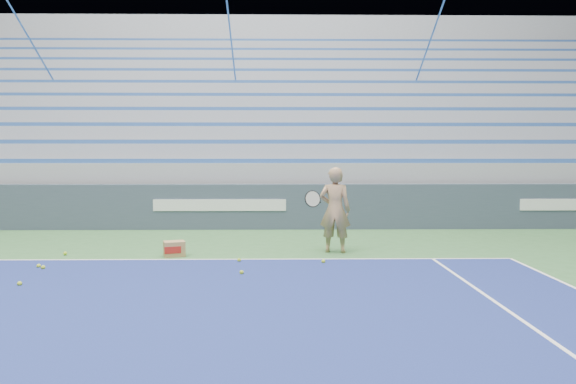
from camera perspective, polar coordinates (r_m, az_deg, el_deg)
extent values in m
cube|color=white|center=(9.92, -9.27, -6.77)|extent=(10.97, 0.05, 0.00)
cube|color=#384455|center=(13.78, -6.89, -1.48)|extent=(30.00, 0.30, 1.10)
cube|color=white|center=(13.62, -6.96, -1.34)|extent=(3.20, 0.02, 0.28)
cube|color=#9A9CA2|center=(18.30, -5.41, -0.12)|extent=(30.00, 8.50, 1.10)
cube|color=#9A9CA2|center=(18.26, -5.43, 2.38)|extent=(30.00, 8.50, 0.50)
cube|color=#2A5299|center=(14.39, -6.64, 3.16)|extent=(29.60, 0.42, 0.11)
cube|color=#9A9CA2|center=(18.68, -5.34, 3.95)|extent=(30.00, 7.65, 0.50)
cube|color=#2A5299|center=(15.24, -6.34, 5.09)|extent=(29.60, 0.42, 0.11)
cube|color=#9A9CA2|center=(19.11, -5.25, 5.45)|extent=(30.00, 6.80, 0.50)
cube|color=#2A5299|center=(16.10, -6.07, 6.81)|extent=(29.60, 0.42, 0.11)
cube|color=#9A9CA2|center=(19.55, -5.16, 6.89)|extent=(30.00, 5.95, 0.50)
cube|color=#2A5299|center=(16.98, -5.82, 8.35)|extent=(29.60, 0.42, 0.11)
cube|color=#9A9CA2|center=(20.00, -5.08, 8.26)|extent=(30.00, 5.10, 0.50)
cube|color=#2A5299|center=(17.87, -5.60, 9.75)|extent=(29.60, 0.42, 0.11)
cube|color=#9A9CA2|center=(20.47, -5.00, 9.57)|extent=(30.00, 4.25, 0.50)
cube|color=#2A5299|center=(18.77, -5.39, 11.01)|extent=(29.60, 0.42, 0.11)
cube|color=#9A9CA2|center=(20.94, -4.93, 10.81)|extent=(30.00, 3.40, 0.50)
cube|color=#2A5299|center=(19.67, -5.21, 12.15)|extent=(29.60, 0.42, 0.11)
cube|color=#9A9CA2|center=(21.43, -4.85, 12.01)|extent=(30.00, 2.55, 0.50)
cube|color=#2A5299|center=(20.59, -5.03, 13.20)|extent=(29.60, 0.42, 0.11)
cube|color=#9A9CA2|center=(21.92, -4.78, 13.15)|extent=(30.00, 1.70, 0.50)
cube|color=#2A5299|center=(21.51, -4.88, 14.15)|extent=(29.60, 0.42, 0.11)
cube|color=#9A9CA2|center=(22.42, -4.72, 14.24)|extent=(30.00, 0.85, 0.50)
cube|color=#2A5299|center=(22.43, -4.73, 15.03)|extent=(29.60, 0.42, 0.11)
cube|color=#9A9CA2|center=(22.86, -4.56, 8.48)|extent=(31.00, 0.40, 7.30)
cylinder|color=#3166AE|center=(19.84, -23.42, 11.61)|extent=(0.05, 8.53, 5.04)
cylinder|color=#3166AE|center=(18.46, -5.50, 12.52)|extent=(0.05, 8.53, 5.04)
cylinder|color=#3166AE|center=(18.96, 13.33, 12.20)|extent=(0.05, 8.53, 5.04)
imported|color=tan|center=(10.48, 4.79, -1.83)|extent=(0.65, 0.49, 1.60)
cylinder|color=black|center=(10.19, 2.98, -1.13)|extent=(0.12, 0.27, 0.08)
cylinder|color=beige|center=(9.90, 2.51, -0.70)|extent=(0.29, 0.16, 0.28)
torus|color=black|center=(9.90, 2.51, -0.70)|extent=(0.31, 0.18, 0.30)
cube|color=#9F7C4D|center=(10.34, -11.48, -5.67)|extent=(0.43, 0.37, 0.27)
cube|color=#B21E19|center=(10.20, -11.63, -5.81)|extent=(0.28, 0.10, 0.12)
sphere|color=#B3CF2A|center=(9.66, -4.99, -6.91)|extent=(0.07, 0.07, 0.07)
sphere|color=#B3CF2A|center=(8.69, -4.74, -8.15)|extent=(0.07, 0.07, 0.07)
sphere|color=#B3CF2A|center=(9.99, -24.00, -6.87)|extent=(0.07, 0.07, 0.07)
sphere|color=#B3CF2A|center=(9.83, -23.62, -7.04)|extent=(0.07, 0.07, 0.07)
sphere|color=#B3CF2A|center=(9.53, 3.62, -7.05)|extent=(0.07, 0.07, 0.07)
sphere|color=#B3CF2A|center=(8.78, -25.60, -8.40)|extent=(0.07, 0.07, 0.07)
sphere|color=#B3CF2A|center=(11.02, -21.70, -5.82)|extent=(0.07, 0.07, 0.07)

